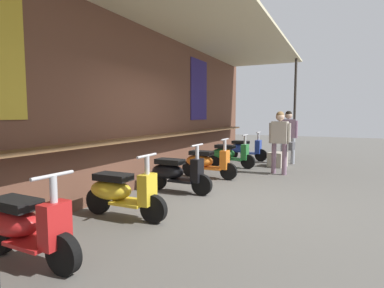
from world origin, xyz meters
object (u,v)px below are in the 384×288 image
at_px(scooter_black, 175,173).
at_px(scooter_orange, 206,162).
at_px(shopper_passing, 288,132).
at_px(merchandise_crate, 277,159).
at_px(scooter_yellow, 120,192).
at_px(scooter_blue, 244,149).
at_px(scooter_red, 23,225).
at_px(scooter_green, 229,154).
at_px(shopper_with_handbag, 280,136).

xyz_separation_m(scooter_black, scooter_orange, (1.55, 0.00, 0.00)).
bearing_deg(scooter_black, scooter_orange, 91.21).
distance_m(shopper_passing, merchandise_crate, 1.07).
relative_size(scooter_yellow, scooter_blue, 1.00).
bearing_deg(merchandise_crate, scooter_black, 162.36).
distance_m(scooter_red, scooter_green, 6.51).
xyz_separation_m(scooter_red, scooter_blue, (8.09, 0.00, 0.00)).
height_order(scooter_red, scooter_green, same).
bearing_deg(scooter_orange, merchandise_crate, 62.65).
xyz_separation_m(scooter_yellow, merchandise_crate, (5.68, -1.26, -0.18)).
distance_m(scooter_black, scooter_orange, 1.55).
height_order(scooter_black, shopper_with_handbag, shopper_with_handbag).
height_order(scooter_yellow, merchandise_crate, scooter_yellow).
height_order(scooter_red, scooter_black, same).
bearing_deg(scooter_black, scooter_red, -88.79).
xyz_separation_m(scooter_green, shopper_passing, (1.44, -1.42, 0.61)).
xyz_separation_m(scooter_blue, shopper_with_handbag, (-2.02, -1.53, 0.58)).
distance_m(scooter_orange, shopper_with_handbag, 2.06).
xyz_separation_m(scooter_black, shopper_with_handbag, (2.81, -1.53, 0.58)).
height_order(scooter_yellow, scooter_black, same).
relative_size(scooter_green, merchandise_crate, 2.63).
height_order(scooter_orange, shopper_with_handbag, shopper_with_handbag).
xyz_separation_m(scooter_orange, shopper_passing, (3.14, -1.42, 0.61)).
height_order(scooter_black, shopper_passing, shopper_passing).
xyz_separation_m(scooter_yellow, scooter_blue, (6.53, -0.00, 0.00)).
relative_size(scooter_black, shopper_passing, 0.85).
distance_m(scooter_black, merchandise_crate, 4.17).
bearing_deg(shopper_with_handbag, shopper_passing, 10.27).
distance_m(scooter_yellow, scooter_black, 1.70).
bearing_deg(scooter_red, shopper_passing, 81.73).
xyz_separation_m(scooter_yellow, shopper_passing, (6.39, -1.42, 0.61)).
distance_m(scooter_blue, shopper_with_handbag, 2.60).
bearing_deg(scooter_black, merchandise_crate, 73.58).
bearing_deg(scooter_red, shopper_with_handbag, 77.77).
bearing_deg(scooter_red, merchandise_crate, 81.98).
distance_m(scooter_orange, merchandise_crate, 2.74).
distance_m(scooter_orange, shopper_passing, 3.50).
height_order(scooter_orange, merchandise_crate, scooter_orange).
bearing_deg(scooter_black, scooter_yellow, -88.79).
height_order(scooter_yellow, scooter_blue, same).
relative_size(shopper_with_handbag, merchandise_crate, 3.02).
height_order(scooter_yellow, shopper_passing, shopper_passing).
bearing_deg(scooter_blue, scooter_yellow, -89.00).
bearing_deg(scooter_blue, scooter_red, -89.00).
distance_m(scooter_yellow, merchandise_crate, 5.82).
xyz_separation_m(scooter_green, scooter_blue, (1.58, 0.00, 0.00)).
relative_size(scooter_orange, scooter_green, 1.00).
xyz_separation_m(scooter_yellow, scooter_green, (4.95, -0.00, 0.00)).
height_order(scooter_red, scooter_orange, same).
height_order(scooter_black, scooter_blue, same).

